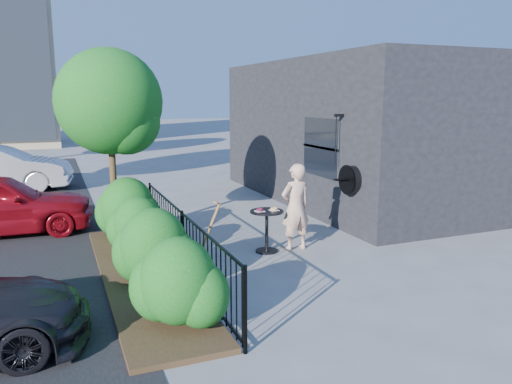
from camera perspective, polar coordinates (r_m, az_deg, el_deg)
name	(u,v)px	position (r m, az deg, el deg)	size (l,w,h in m)	color
ground	(263,262)	(9.29, 0.82, -7.98)	(120.00, 120.00, 0.00)	gray
shop_building	(373,131)	(15.48, 13.27, 6.85)	(6.22, 9.00, 4.00)	black
fence	(183,241)	(8.67, -8.37, -5.60)	(0.05, 6.05, 1.10)	black
planting_bed	(143,276)	(8.71, -12.81, -9.30)	(1.30, 6.00, 0.08)	#382616
shrubs	(146,236)	(8.62, -12.45, -4.89)	(1.10, 5.60, 1.24)	#14591A
patio_tree	(113,108)	(10.92, -16.04, 9.19)	(2.20, 2.20, 3.94)	#3F2B19
cafe_table	(267,223)	(9.72, 1.24, -3.62)	(0.66, 0.66, 0.88)	black
woman	(295,207)	(9.84, 4.53, -1.73)	(0.63, 0.41, 1.73)	#D6A68A
shovel	(204,245)	(8.29, -5.94, -6.08)	(0.53, 0.18, 1.35)	brown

